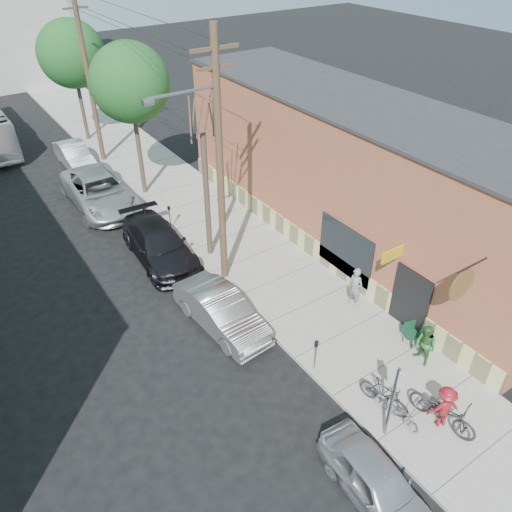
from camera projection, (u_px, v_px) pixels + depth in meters
ground at (247, 386)px, 16.60m from camera, size 120.00×120.00×0.00m
sidewalk at (199, 212)px, 25.99m from camera, size 4.50×58.00×0.15m
cafe_building at (353, 175)px, 22.25m from camera, size 6.60×20.20×6.61m
sign_post at (393, 396)px, 13.97m from camera, size 0.07×0.45×2.80m
parking_meter_near at (316, 351)px, 16.57m from camera, size 0.14×0.14×1.24m
parking_meter_far at (169, 214)px, 24.02m from camera, size 0.14×0.14×1.24m
utility_pole_near at (218, 162)px, 18.33m from camera, size 3.57×0.28×10.00m
utility_pole_far at (88, 74)px, 28.37m from camera, size 1.80×0.28×10.00m
tree_bare at (207, 197)px, 21.14m from camera, size 0.24×0.24×5.74m
tree_leafy_mid at (130, 83)px, 24.33m from camera, size 3.91×3.91×7.89m
tree_leafy_far at (72, 54)px, 31.02m from camera, size 4.17×4.17×7.59m
patio_chair_a at (425, 338)px, 17.61m from camera, size 0.65×0.65×0.88m
patio_chair_b at (412, 334)px, 17.78m from camera, size 0.63×0.63×0.88m
patron_grey at (355, 288)px, 19.28m from camera, size 0.50×0.68×1.73m
patron_green at (425, 345)px, 16.83m from camera, size 0.70×0.84×1.58m
cyclist at (444, 407)px, 14.78m from camera, size 1.13×0.91×1.52m
cyclist_bike at (443, 411)px, 14.89m from camera, size 1.13×2.27×1.14m
parked_bike_a at (384, 395)px, 15.44m from camera, size 0.86×1.82×1.05m
parked_bike_b at (398, 410)px, 15.07m from camera, size 0.78×1.73×0.88m
car_0 at (377, 482)px, 13.12m from camera, size 1.80×3.88×1.28m
car_1 at (221, 311)px, 18.55m from camera, size 1.93×4.59×1.48m
car_2 at (159, 244)px, 22.21m from camera, size 2.52×5.48×1.55m
car_3 at (100, 191)px, 26.20m from camera, size 2.94×6.21×1.71m
car_4 at (75, 156)px, 30.38m from camera, size 1.50×4.27×1.41m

